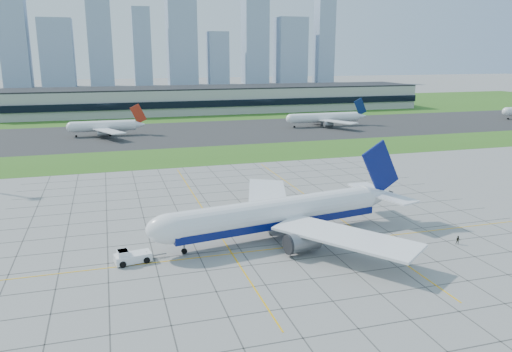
{
  "coord_description": "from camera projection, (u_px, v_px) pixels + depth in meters",
  "views": [
    {
      "loc": [
        -30.44,
        -85.58,
        35.82
      ],
      "look_at": [
        3.38,
        27.17,
        7.0
      ],
      "focal_mm": 35.0,
      "sensor_mm": 36.0,
      "label": 1
    }
  ],
  "objects": [
    {
      "name": "city_skyline",
      "position": [
        121.0,
        33.0,
        563.93
      ],
      "size": [
        523.0,
        32.4,
        160.0
      ],
      "color": "#8EA2BA",
      "rests_on": "ground"
    },
    {
      "name": "crew_far",
      "position": [
        458.0,
        240.0,
        96.27
      ],
      "size": [
        1.06,
        1.0,
        1.74
      ],
      "primitive_type": "imported",
      "rotation": [
        0.0,
        0.0,
        -0.54
      ],
      "color": "black",
      "rests_on": "ground"
    },
    {
      "name": "apron_markings",
      "position": [
        264.0,
        226.0,
        107.06
      ],
      "size": [
        120.0,
        130.0,
        0.03
      ],
      "color": "#474744",
      "rests_on": "ground"
    },
    {
      "name": "airliner",
      "position": [
        279.0,
        214.0,
        99.23
      ],
      "size": [
        56.65,
        56.96,
        17.93
      ],
      "rotation": [
        0.0,
        0.0,
        0.16
      ],
      "color": "white",
      "rests_on": "ground"
    },
    {
      "name": "grass_median",
      "position": [
        197.0,
        156.0,
        180.36
      ],
      "size": [
        700.0,
        35.0,
        0.04
      ],
      "primitive_type": "cube",
      "color": "#34631C",
      "rests_on": "ground"
    },
    {
      "name": "ground",
      "position": [
        280.0,
        244.0,
        96.63
      ],
      "size": [
        1400.0,
        1400.0,
        0.0
      ],
      "primitive_type": "plane",
      "color": "gray",
      "rests_on": "ground"
    },
    {
      "name": "terminal",
      "position": [
        220.0,
        99.0,
        319.78
      ],
      "size": [
        260.0,
        43.0,
        15.8
      ],
      "color": "#B7B7B2",
      "rests_on": "ground"
    },
    {
      "name": "distant_jet_2",
      "position": [
        325.0,
        118.0,
        253.28
      ],
      "size": [
        41.97,
        42.66,
        14.08
      ],
      "color": "white",
      "rests_on": "ground"
    },
    {
      "name": "grass_far",
      "position": [
        154.0,
        109.0,
        333.87
      ],
      "size": [
        700.0,
        145.0,
        0.04
      ],
      "primitive_type": "cube",
      "color": "#34631C",
      "rests_on": "ground"
    },
    {
      "name": "asphalt_taxiway",
      "position": [
        176.0,
        133.0,
        231.52
      ],
      "size": [
        700.0,
        75.0,
        0.04
      ],
      "primitive_type": "cube",
      "color": "#383838",
      "rests_on": "ground"
    },
    {
      "name": "pushback_tug",
      "position": [
        131.0,
        257.0,
        87.73
      ],
      "size": [
        9.29,
        4.04,
        2.55
      ],
      "rotation": [
        0.0,
        0.0,
        0.16
      ],
      "color": "white",
      "rests_on": "ground"
    },
    {
      "name": "distant_jet_1",
      "position": [
        105.0,
        126.0,
        223.63
      ],
      "size": [
        32.62,
        42.66,
        14.08
      ],
      "color": "white",
      "rests_on": "ground"
    },
    {
      "name": "crew_near",
      "position": [
        147.0,
        256.0,
        88.69
      ],
      "size": [
        0.69,
        0.74,
        1.7
      ],
      "primitive_type": "imported",
      "rotation": [
        0.0,
        0.0,
        0.95
      ],
      "color": "black",
      "rests_on": "ground"
    }
  ]
}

